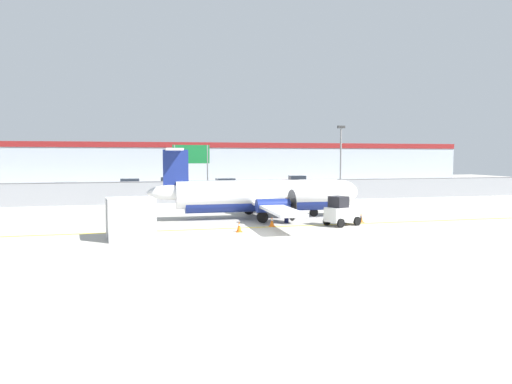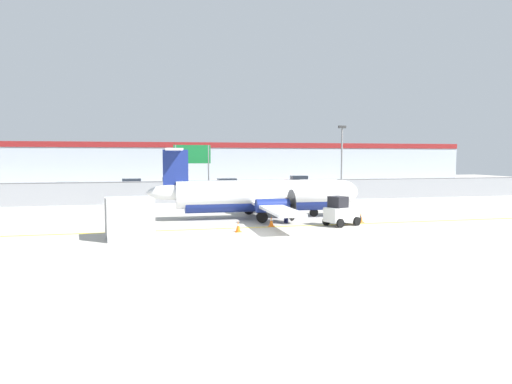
% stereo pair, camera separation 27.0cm
% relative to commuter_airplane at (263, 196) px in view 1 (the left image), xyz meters
% --- Properties ---
extents(ground_plane, '(140.00, 140.00, 0.01)m').
position_rel_commuter_airplane_xyz_m(ground_plane, '(-1.74, -4.00, -1.60)').
color(ground_plane, '#ADA89E').
extents(perimeter_fence, '(98.00, 0.10, 2.10)m').
position_rel_commuter_airplane_xyz_m(perimeter_fence, '(-1.74, 12.00, -0.49)').
color(perimeter_fence, gray).
rests_on(perimeter_fence, ground).
extents(parking_lot_strip, '(98.00, 17.00, 0.12)m').
position_rel_commuter_airplane_xyz_m(parking_lot_strip, '(-1.74, 23.50, -1.54)').
color(parking_lot_strip, '#38383A').
rests_on(parking_lot_strip, ground).
extents(background_building, '(91.00, 8.10, 6.50)m').
position_rel_commuter_airplane_xyz_m(background_building, '(-1.74, 41.99, 1.66)').
color(background_building, '#A8B2BC').
rests_on(background_building, ground).
extents(commuter_airplane, '(15.22, 16.01, 4.92)m').
position_rel_commuter_airplane_xyz_m(commuter_airplane, '(0.00, 0.00, 0.00)').
color(commuter_airplane, white).
rests_on(commuter_airplane, ground).
extents(baggage_tug, '(2.57, 2.07, 1.88)m').
position_rel_commuter_airplane_xyz_m(baggage_tug, '(4.03, -4.46, -0.75)').
color(baggage_tug, silver).
rests_on(baggage_tug, ground).
extents(ground_crew_worker, '(0.44, 0.54, 1.70)m').
position_rel_commuter_airplane_xyz_m(ground_crew_worker, '(0.96, -2.55, -0.65)').
color(ground_crew_worker, '#191E4C').
rests_on(ground_crew_worker, ground).
extents(cargo_container, '(2.68, 2.35, 2.20)m').
position_rel_commuter_airplane_xyz_m(cargo_container, '(-8.88, -6.24, -0.50)').
color(cargo_container, silver).
rests_on(cargo_container, ground).
extents(traffic_cone_near_left, '(0.36, 0.36, 0.64)m').
position_rel_commuter_airplane_xyz_m(traffic_cone_near_left, '(-0.40, -3.86, -1.29)').
color(traffic_cone_near_left, orange).
rests_on(traffic_cone_near_left, ground).
extents(traffic_cone_near_right, '(0.36, 0.36, 0.64)m').
position_rel_commuter_airplane_xyz_m(traffic_cone_near_right, '(-2.82, -5.45, -1.29)').
color(traffic_cone_near_right, orange).
rests_on(traffic_cone_near_right, ground).
extents(traffic_cone_far_left, '(0.36, 0.36, 0.64)m').
position_rel_commuter_airplane_xyz_m(traffic_cone_far_left, '(5.85, -3.51, -1.29)').
color(traffic_cone_far_left, orange).
rests_on(traffic_cone_far_left, ground).
extents(parked_car_0, '(4.34, 2.32, 1.58)m').
position_rel_commuter_airplane_xyz_m(parked_car_0, '(-16.34, 19.38, -0.71)').
color(parked_car_0, navy).
rests_on(parked_car_0, parking_lot_strip).
extents(parked_car_1, '(4.27, 2.15, 1.58)m').
position_rel_commuter_airplane_xyz_m(parked_car_1, '(-10.20, 25.95, -0.71)').
color(parked_car_1, red).
rests_on(parked_car_1, parking_lot_strip).
extents(parked_car_2, '(4.31, 2.23, 1.58)m').
position_rel_commuter_airplane_xyz_m(parked_car_2, '(-5.10, 28.77, -0.71)').
color(parked_car_2, slate).
rests_on(parked_car_2, parking_lot_strip).
extents(parked_car_3, '(4.28, 2.17, 1.58)m').
position_rel_commuter_airplane_xyz_m(parked_car_3, '(1.41, 23.93, -0.71)').
color(parked_car_3, silver).
rests_on(parked_car_3, parking_lot_strip).
extents(parked_car_4, '(4.27, 2.14, 1.58)m').
position_rel_commuter_airplane_xyz_m(parked_car_4, '(6.94, 17.35, -0.71)').
color(parked_car_4, '#B28C19').
rests_on(parked_car_4, parking_lot_strip).
extents(parked_car_5, '(4.28, 2.17, 1.58)m').
position_rel_commuter_airplane_xyz_m(parked_car_5, '(12.47, 29.34, -0.71)').
color(parked_car_5, red).
rests_on(parked_car_5, parking_lot_strip).
extents(apron_light_pole, '(0.70, 0.30, 7.27)m').
position_rel_commuter_airplane_xyz_m(apron_light_pole, '(9.85, 8.94, 2.70)').
color(apron_light_pole, slate).
rests_on(apron_light_pole, ground).
extents(highway_sign, '(3.60, 0.14, 5.50)m').
position_rel_commuter_airplane_xyz_m(highway_sign, '(-3.79, 13.68, 2.54)').
color(highway_sign, slate).
rests_on(highway_sign, ground).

